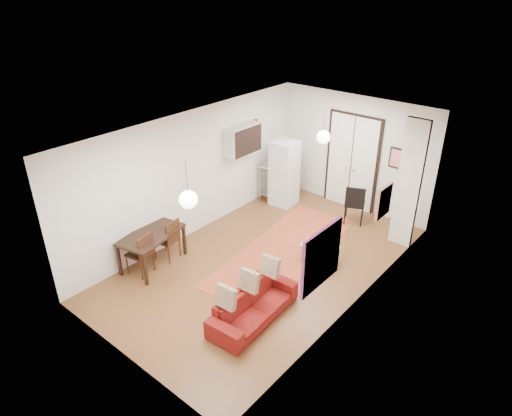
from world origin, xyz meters
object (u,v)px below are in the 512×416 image
Objects in this scene: dining_chair_far at (143,248)px; black_side_chair at (357,199)px; dining_table at (151,237)px; kitchen_counter at (281,172)px; fridge at (284,173)px; dining_chair_near at (169,234)px; sofa at (254,305)px; coffee_table at (320,248)px.

dining_chair_far is 0.92× the size of black_side_chair.
black_side_chair reaches higher than dining_table.
fridge is (0.38, -0.38, 0.19)m from kitchen_counter.
kitchen_counter is 1.50× the size of dining_chair_near.
dining_chair_far is at bearing 93.08° from sofa.
sofa is at bearing -64.11° from fridge.
fridge is at bearing 164.05° from dining_chair_far.
kitchen_counter is at bearing -23.22° from black_side_chair.
fridge is 1.98m from black_side_chair.
coffee_table is 0.59× the size of kitchen_counter.
dining_table is at bearing 174.17° from dining_chair_far.
sofa is 2.69m from dining_chair_far.
sofa is at bearing 1.39° from dining_table.
fridge is 1.86× the size of dining_chair_near.
dining_table is (-2.58, -2.36, 0.37)m from coffee_table.
dining_chair_near reaches higher than dining_table.
sofa is 1.07× the size of fridge.
fridge is at bearing 163.11° from dining_chair_near.
sofa is at bearing 70.77° from dining_chair_near.
dining_chair_near is 0.70m from dining_chair_far.
dining_table is at bearing 38.91° from black_side_chair.
black_side_chair is at bearing 7.38° from fridge.
dining_chair_far is (-2.65, -0.32, 0.27)m from sofa.
kitchen_counter is (-2.68, 4.34, 0.40)m from sofa.
sofa is at bearing -87.71° from coffee_table.
dining_chair_far is at bearing -134.32° from coffee_table.
coffee_table is at bearing 124.54° from dining_chair_far.
black_side_chair is at bearing 97.86° from coffee_table.
fridge reaches higher than coffee_table.
dining_table is 1.59× the size of dining_chair_near.
sofa is 4.61m from fridge.
sofa is 2.25× the size of coffee_table.
coffee_table is 0.56× the size of dining_table.
fridge is at bearing 26.23° from sofa.
coffee_table is 3.31m from kitchen_counter.
dining_chair_near is at bearing -143.11° from coffee_table.
dining_table is at bearing -98.00° from kitchen_counter.
dining_chair_near is (0.02, -3.96, -0.13)m from kitchen_counter.
black_side_chair is (-0.28, 2.05, 0.29)m from coffee_table.
coffee_table is at bearing 115.75° from dining_chair_near.
dining_chair_far is 5.20m from black_side_chair.
fridge is (-2.29, 3.96, 0.59)m from sofa.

